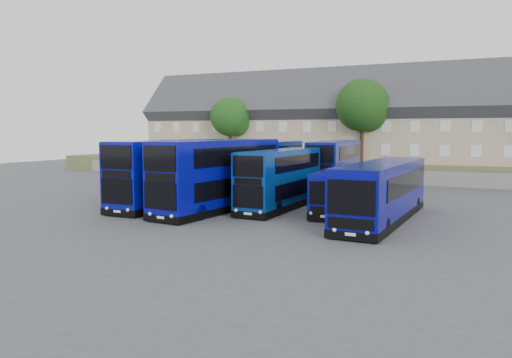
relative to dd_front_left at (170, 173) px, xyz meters
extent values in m
plane|color=#45454A|center=(6.94, -2.15, -2.38)|extent=(120.00, 120.00, 0.00)
cube|color=slate|center=(6.94, 21.85, -1.63)|extent=(70.00, 0.40, 1.50)
cube|color=#505831|center=(6.94, 31.85, -1.38)|extent=(80.00, 20.00, 2.00)
cube|color=tan|center=(-17.06, 27.85, 2.62)|extent=(6.00, 8.00, 6.00)
cube|color=#3B3A40|center=(-17.06, 27.85, 5.62)|extent=(6.00, 10.40, 10.40)
cube|color=brown|center=(-15.56, 27.85, 9.46)|extent=(0.60, 0.90, 1.40)
cube|color=tan|center=(-11.06, 27.85, 2.62)|extent=(6.00, 8.00, 6.00)
cube|color=#3B3A40|center=(-11.06, 27.85, 5.62)|extent=(6.00, 10.40, 10.40)
cube|color=brown|center=(-9.56, 27.85, 9.46)|extent=(0.60, 0.90, 1.40)
cube|color=tan|center=(-5.06, 27.85, 2.62)|extent=(6.00, 8.00, 6.00)
cube|color=#3B3A40|center=(-5.06, 27.85, 5.62)|extent=(6.00, 10.40, 10.40)
cube|color=brown|center=(-3.56, 27.85, 9.46)|extent=(0.60, 0.90, 1.40)
cube|color=tan|center=(0.94, 27.85, 2.62)|extent=(6.00, 8.00, 6.00)
cube|color=#3B3A40|center=(0.94, 27.85, 5.62)|extent=(6.00, 10.40, 10.40)
cube|color=brown|center=(2.44, 27.85, 9.46)|extent=(0.60, 0.90, 1.40)
cube|color=tan|center=(6.94, 27.85, 2.62)|extent=(6.00, 8.00, 6.00)
cube|color=#3B3A40|center=(6.94, 27.85, 5.62)|extent=(6.00, 10.40, 10.40)
cube|color=brown|center=(8.44, 27.85, 9.46)|extent=(0.60, 0.90, 1.40)
cube|color=tan|center=(12.94, 27.85, 2.62)|extent=(6.00, 8.00, 6.00)
cube|color=#3B3A40|center=(12.94, 27.85, 5.62)|extent=(6.00, 10.40, 10.40)
cube|color=brown|center=(14.44, 27.85, 9.46)|extent=(0.60, 0.90, 1.40)
cube|color=tan|center=(18.94, 27.85, 2.62)|extent=(6.00, 8.00, 6.00)
cube|color=#3B3A40|center=(18.94, 27.85, 5.62)|extent=(6.00, 10.40, 10.40)
cube|color=brown|center=(20.44, 27.85, 9.46)|extent=(0.60, 0.90, 1.40)
cube|color=#080D9E|center=(0.00, 0.02, 0.21)|extent=(2.84, 12.10, 4.48)
cube|color=black|center=(0.00, 0.02, -2.08)|extent=(2.88, 12.14, 0.45)
cube|color=black|center=(0.05, -6.05, -0.67)|extent=(2.45, 0.08, 1.65)
cube|color=black|center=(0.05, -6.05, 1.52)|extent=(2.45, 0.08, 1.54)
cylinder|color=black|center=(-1.19, -3.82, -1.88)|extent=(0.31, 1.00, 1.00)
cube|color=#080A9D|center=(4.55, -0.61, 0.24)|extent=(4.02, 12.43, 4.53)
cube|color=black|center=(4.55, -0.61, -2.08)|extent=(4.06, 12.47, 0.45)
cube|color=black|center=(3.92, -6.71, -0.66)|extent=(2.47, 0.32, 1.66)
cube|color=black|center=(3.92, -6.71, 1.56)|extent=(2.47, 0.32, 1.55)
cylinder|color=black|center=(2.92, -4.37, -1.88)|extent=(0.40, 1.03, 1.00)
cube|color=navy|center=(8.14, 1.98, -0.11)|extent=(2.52, 10.49, 3.83)
cube|color=black|center=(8.14, 1.98, -2.08)|extent=(2.56, 10.53, 0.45)
cube|color=black|center=(8.07, -3.27, -0.90)|extent=(2.08, 0.09, 1.43)
cube|color=black|center=(8.07, -3.27, 1.00)|extent=(2.08, 0.09, 1.33)
cylinder|color=black|center=(7.06, -1.03, -1.88)|extent=(0.31, 1.00, 1.00)
cube|color=navy|center=(3.02, 11.48, 0.04)|extent=(2.71, 11.25, 4.14)
cube|color=black|center=(3.02, 11.48, -2.08)|extent=(2.75, 11.29, 0.45)
cube|color=black|center=(2.95, 5.84, -0.80)|extent=(2.25, 0.09, 1.53)
cube|color=black|center=(2.95, 5.84, 1.24)|extent=(2.25, 0.09, 1.43)
cylinder|color=black|center=(1.85, 8.08, -1.88)|extent=(0.31, 1.00, 1.00)
cube|color=#071386|center=(8.89, 13.28, 0.09)|extent=(3.34, 11.61, 4.24)
cube|color=black|center=(8.89, 13.28, -2.08)|extent=(3.38, 11.66, 0.45)
cube|color=black|center=(9.26, 7.53, -0.76)|extent=(2.31, 0.21, 1.56)
cube|color=black|center=(9.26, 7.53, 1.33)|extent=(2.31, 0.21, 1.46)
cylinder|color=black|center=(7.96, 9.68, -1.88)|extent=(0.36, 1.02, 1.00)
cube|color=#080D97|center=(12.32, 3.16, -0.73)|extent=(3.04, 10.81, 2.59)
cube|color=black|center=(12.32, 3.16, -2.08)|extent=(3.08, 10.86, 0.45)
cube|color=black|center=(12.73, -2.19, -0.55)|extent=(1.92, 0.21, 1.42)
cylinder|color=black|center=(11.60, -0.04, -1.88)|extent=(0.38, 1.02, 1.00)
cube|color=#070987|center=(15.76, -0.03, -0.38)|extent=(3.34, 13.35, 3.29)
cube|color=black|center=(15.76, -0.03, -2.08)|extent=(3.39, 13.39, 0.45)
cube|color=black|center=(15.47, -6.67, -0.11)|extent=(2.46, 0.17, 1.77)
cylinder|color=black|center=(14.34, -4.39, -1.88)|extent=(0.34, 1.01, 1.00)
cylinder|color=#382314|center=(-7.06, 22.85, 1.50)|extent=(0.44, 0.44, 3.75)
sphere|color=#12350E|center=(-7.06, 22.85, 4.87)|extent=(4.80, 4.80, 4.80)
sphere|color=#12350E|center=(-6.46, 23.25, 4.12)|extent=(3.30, 3.30, 3.30)
cylinder|color=#382314|center=(8.94, 23.35, 1.87)|extent=(0.44, 0.44, 4.50)
sphere|color=#15380F|center=(8.94, 23.35, 5.92)|extent=(5.76, 5.76, 5.76)
sphere|color=#15380F|center=(9.54, 23.75, 5.02)|extent=(3.96, 3.96, 3.96)
camera|label=1|loc=(21.61, -31.00, 3.25)|focal=35.00mm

